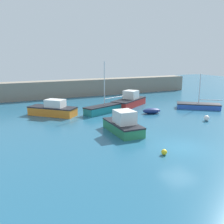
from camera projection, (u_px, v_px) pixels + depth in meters
ground_plane at (179, 148)px, 18.83m from camera, size 120.00×120.00×0.20m
harbor_breakwater at (73, 88)px, 42.61m from camera, size 45.11×2.94×2.79m
motorboat_grey_hull at (130, 101)px, 34.18m from camera, size 6.45×5.29×2.11m
sailboat_twin_hulled at (198, 106)px, 32.69m from camera, size 5.44×4.86×4.49m
fishing_dinghy_green at (152, 111)px, 29.84m from camera, size 2.39×1.51×0.65m
rowboat_white_midwater at (136, 97)px, 39.73m from camera, size 2.47×3.32×0.64m
cabin_cruiser_white at (53, 109)px, 28.79m from camera, size 5.37×5.35×1.88m
motorboat_with_cabin at (123, 124)px, 22.26m from camera, size 2.22×4.89×2.06m
sailboat_tall_mast at (105, 109)px, 30.24m from camera, size 6.04×3.42×6.14m
mooring_buoy_yellow at (164, 152)px, 17.28m from camera, size 0.40×0.40×0.40m
mooring_buoy_white at (207, 118)px, 26.40m from camera, size 0.60×0.60×0.60m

